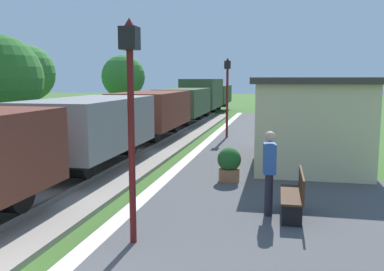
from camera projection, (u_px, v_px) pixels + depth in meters
The scene contains 9 objects.
freight_train at pixel (172, 107), 23.24m from camera, with size 2.50×39.20×2.72m.
station_hut at pixel (308, 120), 13.68m from camera, with size 3.50×5.80×2.78m.
bench_near_hut at pixel (295, 193), 8.31m from camera, with size 0.42×1.50×0.91m.
person_waiting at pixel (269, 169), 8.37m from camera, with size 0.28×0.40×1.71m.
potted_planter at pixel (229, 164), 11.20m from camera, with size 0.64×0.64×0.92m.
lamp_post_near at pixel (131, 91), 6.70m from camera, with size 0.28×0.28×3.70m.
lamp_post_far at pixel (227, 83), 19.31m from camera, with size 0.28×0.28×3.70m.
tree_field_left at pixel (26, 74), 22.33m from camera, with size 3.05×3.05×4.82m.
tree_field_distant at pixel (123, 77), 28.02m from camera, with size 2.92×2.92×4.60m.
Camera 1 is at (3.41, -3.76, 2.99)m, focal length 38.96 mm.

